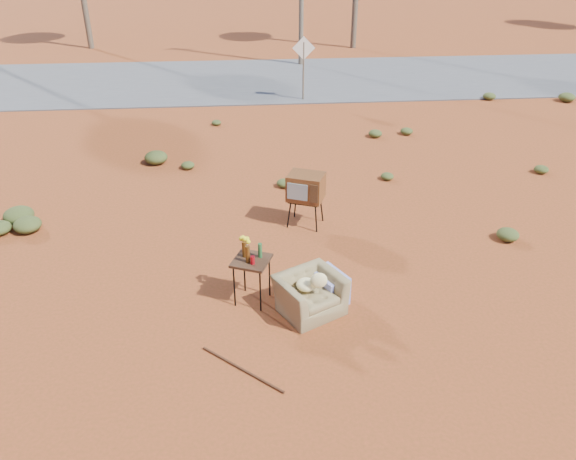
{
  "coord_description": "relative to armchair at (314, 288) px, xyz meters",
  "views": [
    {
      "loc": [
        -0.74,
        -7.55,
        5.66
      ],
      "look_at": [
        0.02,
        1.15,
        0.8
      ],
      "focal_mm": 35.0,
      "sensor_mm": 36.0,
      "label": 1
    }
  ],
  "objects": [
    {
      "name": "tv_unit",
      "position": [
        0.2,
        2.92,
        0.44
      ],
      "size": [
        0.87,
        0.79,
        1.14
      ],
      "rotation": [
        0.0,
        0.0,
        -0.39
      ],
      "color": "black",
      "rests_on": "ground"
    },
    {
      "name": "armchair",
      "position": [
        0.0,
        0.0,
        0.0
      ],
      "size": [
        1.29,
        1.2,
        0.87
      ],
      "rotation": [
        0.0,
        0.0,
        0.49
      ],
      "color": "olive",
      "rests_on": "ground"
    },
    {
      "name": "highway",
      "position": [
        -0.33,
        15.11,
        -0.39
      ],
      "size": [
        140.0,
        7.0,
        0.04
      ],
      "primitive_type": "cube",
      "color": "#565659",
      "rests_on": "ground"
    },
    {
      "name": "scrub_patch",
      "position": [
        -1.15,
        4.52,
        -0.27
      ],
      "size": [
        17.49,
        8.07,
        0.33
      ],
      "color": "#3E4A20",
      "rests_on": "ground"
    },
    {
      "name": "road_sign",
      "position": [
        1.17,
        12.11,
        1.09
      ],
      "size": [
        0.78,
        0.06,
        2.19
      ],
      "color": "brown",
      "rests_on": "ground"
    },
    {
      "name": "rusty_bar",
      "position": [
        -1.2,
        -1.36,
        -0.39
      ],
      "size": [
        1.15,
        1.04,
        0.04
      ],
      "primitive_type": "cylinder",
      "rotation": [
        0.0,
        1.57,
        -0.73
      ],
      "color": "#4D2614",
      "rests_on": "ground"
    },
    {
      "name": "ground",
      "position": [
        -0.33,
        0.11,
        -0.41
      ],
      "size": [
        140.0,
        140.0,
        0.0
      ],
      "primitive_type": "plane",
      "color": "#943A1D",
      "rests_on": "ground"
    },
    {
      "name": "side_table",
      "position": [
        -1.01,
        0.35,
        0.43
      ],
      "size": [
        0.74,
        0.74,
        1.13
      ],
      "rotation": [
        0.0,
        0.0,
        -0.39
      ],
      "color": "#3D2316",
      "rests_on": "ground"
    }
  ]
}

